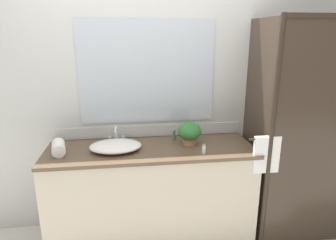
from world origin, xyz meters
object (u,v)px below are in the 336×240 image
Objects in this scene: faucet at (116,137)px; sink_basin at (116,146)px; amenity_bottle_body_wash at (204,149)px; amenity_bottle_shampoo at (174,135)px; rolled_towel_near_edge at (59,148)px; potted_plant at (189,132)px.

sink_basin is at bearing -90.00° from faucet.
sink_basin is 5.34× the size of amenity_bottle_body_wash.
faucet reaches higher than amenity_bottle_body_wash.
amenity_bottle_shampoo is (0.53, 0.01, -0.01)m from faucet.
faucet is 0.81m from amenity_bottle_body_wash.
amenity_bottle_shampoo is 0.48× the size of rolled_towel_near_edge.
sink_basin is 4.40× the size of amenity_bottle_shampoo.
potted_plant is at bearing -11.49° from faucet.
rolled_towel_near_edge reaches higher than amenity_bottle_body_wash.
potted_plant is 1.11m from rolled_towel_near_edge.
rolled_towel_near_edge is at bearing -168.01° from amenity_bottle_shampoo.
sink_basin is 0.65m from potted_plant.
amenity_bottle_body_wash reaches higher than sink_basin.
sink_basin is 2.12× the size of rolled_towel_near_edge.
faucet reaches higher than amenity_bottle_shampoo.
faucet reaches higher than sink_basin.
amenity_bottle_body_wash is (0.08, -0.22, -0.08)m from potted_plant.
faucet is 0.82× the size of rolled_towel_near_edge.
amenity_bottle_body_wash is (0.72, -0.35, -0.01)m from faucet.
potted_plant reaches higher than sink_basin.
faucet reaches higher than rolled_towel_near_edge.
potted_plant is at bearing 3.73° from rolled_towel_near_edge.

